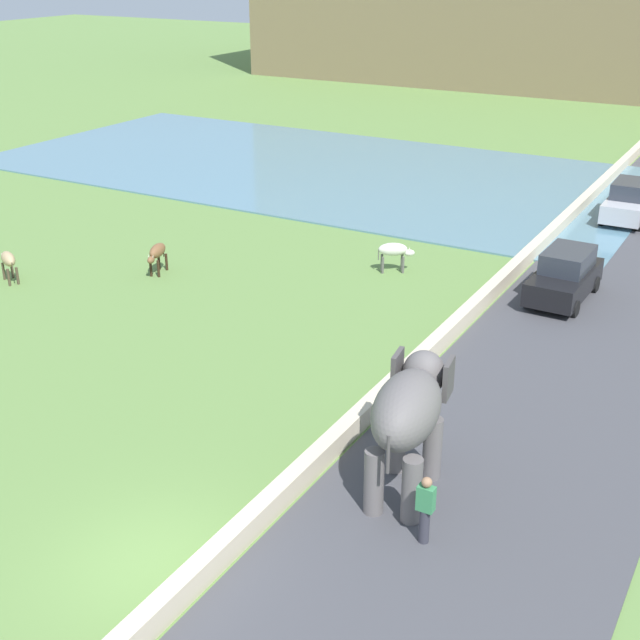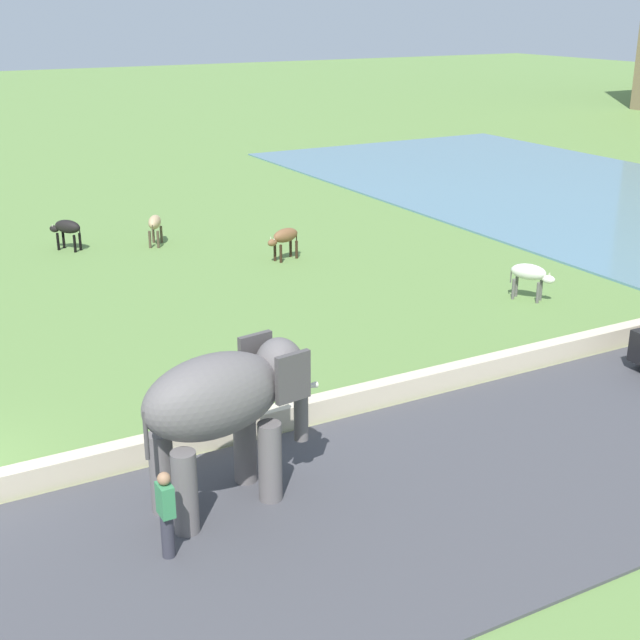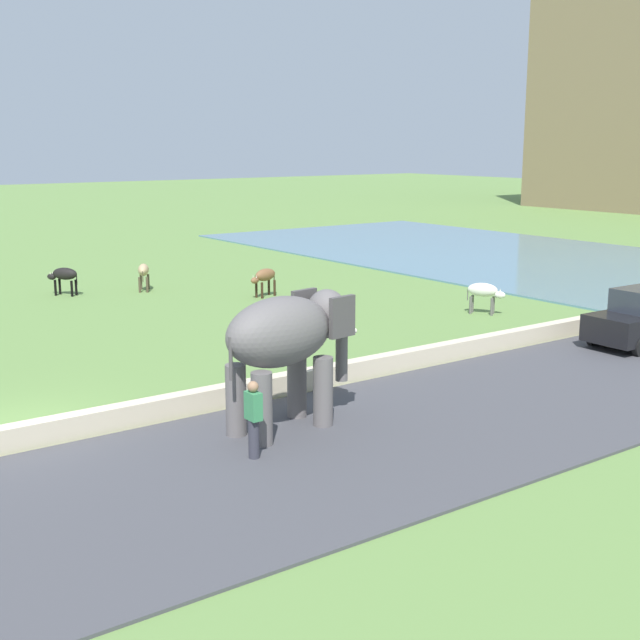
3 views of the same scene
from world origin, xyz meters
The scene contains 11 objects.
ground_plane centered at (0.00, 0.00, 0.00)m, with size 220.00×220.00×0.00m, color #608442.
road_surface centered at (5.00, 20.00, 0.03)m, with size 7.00×120.00×0.06m, color #424247.
barrier_wall centered at (1.20, 18.00, 0.27)m, with size 0.40×110.00×0.55m, color beige.
lake centered at (-14.00, 30.36, 0.04)m, with size 36.00×18.00×0.08m, color slate.
elephant centered at (3.39, 4.79, 2.04)m, with size 1.78×3.56×2.99m.
person_beside_elephant centered at (4.50, 3.23, 0.87)m, with size 0.36×0.22×1.63m.
car_black centered at (3.43, 17.98, 0.90)m, with size 1.87×4.04×1.80m.
car_silver centered at (3.42, 28.74, 0.90)m, with size 1.84×4.03×1.80m.
cow_brown centered at (-10.57, 13.01, 0.84)m, with size 0.73×1.42×1.15m.
cow_tan centered at (-14.79, 9.66, 0.84)m, with size 1.38×0.95×1.15m.
cow_white centered at (-2.91, 17.60, 0.84)m, with size 1.35×1.02×1.15m.
Camera 1 is at (9.73, -10.30, 11.39)m, focal length 47.90 mm.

